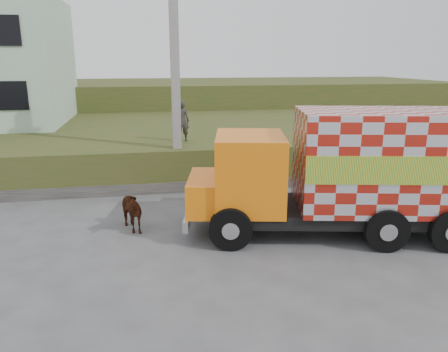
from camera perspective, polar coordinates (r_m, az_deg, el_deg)
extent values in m
plane|color=#474749|center=(11.91, 0.62, -7.57)|extent=(120.00, 120.00, 0.00)
cube|color=#2F4617|center=(21.25, -4.47, 4.60)|extent=(40.00, 12.00, 1.50)
cube|color=#2F4617|center=(33.01, -6.68, 9.57)|extent=(40.00, 12.00, 3.00)
cube|color=#595651|center=(15.63, -9.54, -1.46)|extent=(16.00, 0.50, 0.40)
cube|color=gray|center=(15.45, -6.38, 12.79)|extent=(0.30, 0.30, 8.00)
cube|color=black|center=(12.16, 14.43, -4.39)|extent=(6.94, 3.44, 0.34)
cube|color=orange|center=(11.53, 3.37, 0.60)|extent=(2.17, 2.55, 1.95)
cube|color=orange|center=(11.71, -2.18, -2.15)|extent=(1.37, 2.21, 0.88)
cube|color=silver|center=(12.11, 20.28, 2.04)|extent=(4.87, 3.20, 2.54)
cube|color=yellow|center=(11.02, 22.23, 0.63)|extent=(4.41, 0.94, 0.68)
cube|color=yellow|center=(13.21, 18.66, 3.21)|extent=(4.41, 0.94, 0.68)
cube|color=silver|center=(11.93, -4.50, -4.82)|extent=(0.59, 2.23, 0.29)
cylinder|color=black|center=(10.82, 0.87, -6.89)|extent=(1.12, 0.55, 1.07)
cylinder|color=black|center=(12.93, 0.96, -3.18)|extent=(1.12, 0.55, 1.07)
cylinder|color=black|center=(11.45, 20.44, -6.63)|extent=(1.12, 0.55, 1.07)
cylinder|color=black|center=(13.47, 17.42, -3.15)|extent=(1.12, 0.55, 1.07)
cylinder|color=black|center=(13.98, 23.59, -3.07)|extent=(1.12, 0.55, 1.07)
imported|color=#36180D|center=(12.27, -12.43, -4.36)|extent=(1.10, 1.50, 1.16)
imported|color=#2D2B28|center=(16.98, -5.53, 7.18)|extent=(0.64, 0.49, 1.56)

